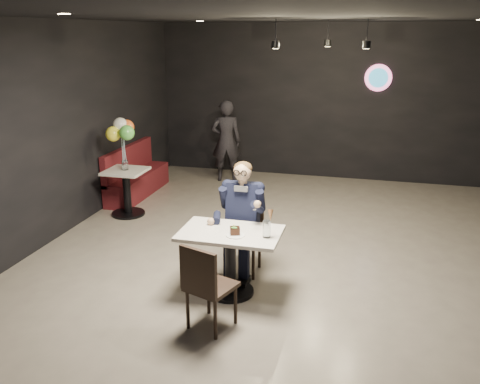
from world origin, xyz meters
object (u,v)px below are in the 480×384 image
(main_table, at_px, (231,263))
(booth_bench, at_px, (137,171))
(chair_near, at_px, (211,285))
(seated_man, at_px, (243,217))
(chair_far, at_px, (243,237))
(balloon_vase, at_px, (125,165))
(side_table, at_px, (127,192))
(sundae_glass, at_px, (267,229))
(passerby, at_px, (226,141))

(main_table, xyz_separation_m, booth_bench, (-2.60, 3.05, 0.07))
(chair_near, height_order, seated_man, seated_man)
(chair_near, bearing_deg, chair_far, 109.26)
(seated_man, xyz_separation_m, booth_bench, (-2.60, 2.50, -0.28))
(chair_near, bearing_deg, balloon_vase, 149.22)
(main_table, distance_m, booth_bench, 4.01)
(booth_bench, bearing_deg, balloon_vase, -73.30)
(main_table, height_order, side_table, side_table)
(side_table, bearing_deg, booth_bench, 106.70)
(sundae_glass, bearing_deg, chair_near, -122.98)
(main_table, height_order, seated_man, seated_man)
(passerby, bearing_deg, main_table, 92.55)
(chair_near, xyz_separation_m, passerby, (-1.32, 5.06, 0.33))
(side_table, distance_m, passerby, 2.54)
(main_table, relative_size, balloon_vase, 7.39)
(main_table, relative_size, sundae_glass, 5.94)
(chair_near, height_order, sundae_glass, sundae_glass)
(chair_far, bearing_deg, booth_bench, 136.12)
(main_table, xyz_separation_m, passerby, (-1.32, 4.37, 0.42))
(seated_man, bearing_deg, main_table, -90.00)
(booth_bench, xyz_separation_m, balloon_vase, (0.30, -1.00, 0.38))
(seated_man, bearing_deg, passerby, 109.13)
(balloon_vase, distance_m, passerby, 2.51)
(chair_near, relative_size, sundae_glass, 4.97)
(balloon_vase, bearing_deg, chair_far, -33.14)
(chair_far, distance_m, balloon_vase, 2.78)
(passerby, bearing_deg, sundae_glass, 97.13)
(passerby, bearing_deg, booth_bench, 31.34)
(chair_far, xyz_separation_m, booth_bench, (-2.60, 2.50, -0.02))
(main_table, relative_size, chair_near, 1.20)
(seated_man, distance_m, balloon_vase, 2.75)
(seated_man, bearing_deg, side_table, 146.86)
(seated_man, bearing_deg, sundae_glass, -55.73)
(main_table, height_order, chair_far, chair_far)
(chair_far, bearing_deg, seated_man, -90.00)
(balloon_vase, xyz_separation_m, passerby, (0.98, 2.31, -0.03))
(sundae_glass, bearing_deg, main_table, 172.09)
(seated_man, xyz_separation_m, passerby, (-1.32, 3.82, 0.07))
(side_table, relative_size, passerby, 0.48)
(side_table, bearing_deg, balloon_vase, 0.00)
(seated_man, height_order, side_table, seated_man)
(balloon_vase, bearing_deg, side_table, 0.00)
(balloon_vase, bearing_deg, main_table, -41.72)
(chair_far, xyz_separation_m, passerby, (-1.32, 3.82, 0.33))
(sundae_glass, distance_m, balloon_vase, 3.44)
(chair_far, bearing_deg, passerby, 109.13)
(chair_near, height_order, side_table, chair_near)
(seated_man, xyz_separation_m, side_table, (-2.30, 1.50, -0.34))
(seated_man, height_order, passerby, passerby)
(sundae_glass, height_order, side_table, sundae_glass)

